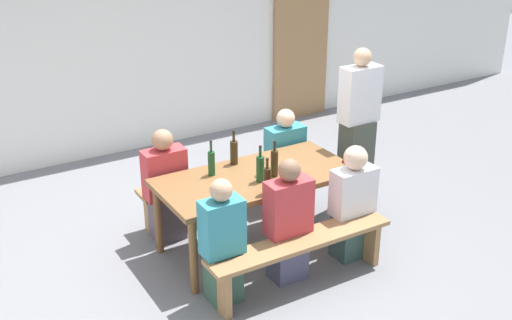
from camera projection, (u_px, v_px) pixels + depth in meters
ground_plane at (256, 246)px, 6.06m from camera, size 24.00×24.00×0.00m
back_wall at (131, 25)px, 7.78m from camera, size 14.00×0.20×3.20m
wooden_door at (301, 47)px, 9.05m from camera, size 0.90×0.06×2.10m
tasting_table at (256, 183)px, 5.79m from camera, size 1.82×0.87×0.75m
bench_near at (301, 249)px, 5.34m from camera, size 1.72×0.30×0.45m
bench_far at (219, 185)px, 6.50m from camera, size 1.72×0.30×0.45m
wine_bottle_0 at (267, 180)px, 5.37m from camera, size 0.07×0.07×0.33m
wine_bottle_1 at (211, 163)px, 5.72m from camera, size 0.06×0.06×0.34m
wine_bottle_2 at (260, 168)px, 5.59m from camera, size 0.07×0.07×0.34m
wine_bottle_3 at (274, 163)px, 5.69m from camera, size 0.07×0.07×0.34m
wine_bottle_4 at (234, 152)px, 5.95m from camera, size 0.07×0.07×0.33m
wine_glass_0 at (345, 159)px, 5.83m from camera, size 0.06×0.06×0.15m
wine_glass_1 at (261, 163)px, 5.70m from camera, size 0.07×0.07×0.18m
seated_guest_near_0 at (222, 245)px, 5.08m from camera, size 0.34×0.24×1.11m
seated_guest_near_1 at (288, 224)px, 5.37m from camera, size 0.40×0.24×1.13m
seated_guest_near_2 at (352, 205)px, 5.70m from camera, size 0.41×0.24×1.10m
seated_guest_far_0 at (166, 188)px, 6.00m from camera, size 0.40×0.24×1.13m
seated_guest_far_1 at (285, 161)px, 6.65m from camera, size 0.41×0.24×1.09m
standing_host at (357, 135)px, 6.45m from camera, size 0.40×0.24×1.74m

